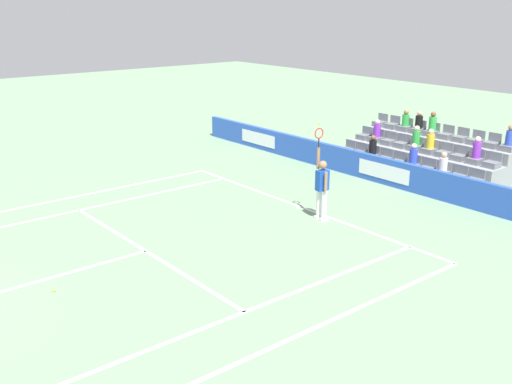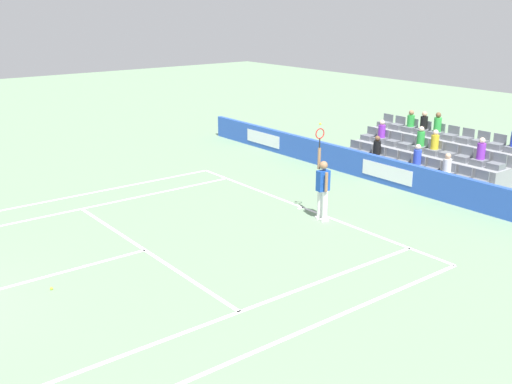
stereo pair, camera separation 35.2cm
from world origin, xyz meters
name	(u,v)px [view 2 (the right image)]	position (x,y,z in m)	size (l,w,h in m)	color
line_baseline	(303,207)	(0.00, -11.89, 0.00)	(10.97, 0.10, 0.01)	white
line_service	(145,250)	(0.00, -6.40, 0.00)	(8.23, 0.10, 0.01)	white
line_centre_service	(18,284)	(0.00, -3.20, 0.00)	(0.10, 6.40, 0.01)	white
line_singles_sideline_left	(67,212)	(4.12, -5.95, 0.00)	(0.10, 11.89, 0.01)	white
line_singles_sideline_right	(221,319)	(-4.12, -5.95, 0.00)	(0.10, 11.89, 0.01)	white
line_doubles_sideline_left	(51,201)	(5.49, -5.95, 0.00)	(0.10, 11.89, 0.01)	white
line_doubles_sideline_right	(264,348)	(-5.49, -5.95, 0.00)	(0.10, 11.89, 0.01)	white
line_centre_mark	(301,208)	(0.00, -11.79, 0.00)	(0.10, 0.20, 0.01)	white
sponsor_barrier	(389,172)	(0.00, -15.89, 0.47)	(20.68, 0.22, 0.94)	blue
tennis_player	(323,187)	(-1.15, -11.58, 0.99)	(0.52, 0.38, 2.85)	white
stadium_stand	(430,159)	(0.00, -18.21, 0.56)	(6.20, 2.85, 2.19)	gray
loose_tennis_ball	(51,288)	(-0.74, -3.70, 0.03)	(0.07, 0.07, 0.07)	#D1E533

